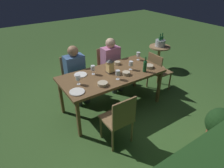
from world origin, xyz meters
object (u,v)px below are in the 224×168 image
(lantern_centerpiece, at_px, (110,65))
(wine_glass_a, at_px, (93,68))
(dining_table, at_px, (112,76))
(bowl_dip, at_px, (149,66))
(ice_bucket, at_px, (160,43))
(plate_a, at_px, (77,92))
(wine_glass_d, at_px, (118,73))
(bowl_bread, at_px, (117,63))
(chair_side_left_b, at_px, (73,75))
(bowl_salad, at_px, (103,84))
(wine_glass_e, at_px, (138,55))
(side_table, at_px, (159,54))
(plate_b, at_px, (81,75))
(green_bottle_on_table, at_px, (145,66))
(wine_glass_b, at_px, (78,78))
(person_in_blue, at_px, (76,72))
(bowl_olives, at_px, (126,73))
(chair_side_right_b, at_px, (119,118))
(potted_plant_corner, at_px, (220,126))
(wine_glass_c, at_px, (131,64))
(chair_side_left_a, at_px, (107,65))
(chair_head_near, at_px, (158,70))
(person_in_pink, at_px, (112,62))

(lantern_centerpiece, distance_m, wine_glass_a, 0.31)
(dining_table, xyz_separation_m, bowl_dip, (-0.73, 0.20, 0.08))
(wine_glass_a, bearing_deg, ice_bucket, -165.22)
(plate_a, bearing_deg, wine_glass_d, 179.32)
(bowl_bread, distance_m, bowl_dip, 0.62)
(chair_side_left_b, distance_m, bowl_salad, 1.14)
(wine_glass_e, xyz_separation_m, side_table, (-1.24, -0.57, -0.44))
(plate_b, bearing_deg, green_bottle_on_table, 153.34)
(bowl_salad, distance_m, side_table, 2.64)
(wine_glass_a, relative_size, wine_glass_b, 1.00)
(person_in_blue, xyz_separation_m, bowl_olives, (-0.61, 0.83, 0.14))
(chair_side_left_b, height_order, wine_glass_e, wine_glass_e)
(chair_side_right_b, relative_size, wine_glass_e, 5.15)
(green_bottle_on_table, bearing_deg, wine_glass_d, -3.27)
(chair_side_right_b, relative_size, green_bottle_on_table, 3.00)
(dining_table, bearing_deg, chair_side_left_b, -62.90)
(chair_side_right_b, xyz_separation_m, potted_plant_corner, (-1.25, 0.86, -0.13))
(bowl_olives, distance_m, bowl_salad, 0.55)
(wine_glass_e, xyz_separation_m, bowl_dip, (0.07, 0.40, -0.09))
(wine_glass_c, height_order, wine_glass_e, same)
(side_table, height_order, potted_plant_corner, potted_plant_corner)
(lantern_centerpiece, height_order, side_table, lantern_centerpiece)
(green_bottle_on_table, relative_size, bowl_olives, 2.11)
(chair_side_right_b, distance_m, potted_plant_corner, 1.52)
(dining_table, height_order, chair_side_left_a, chair_side_left_a)
(chair_side_left_b, relative_size, plate_b, 3.78)
(lantern_centerpiece, bearing_deg, wine_glass_b, 6.19)
(side_table, bearing_deg, bowl_bread, 16.43)
(chair_side_left_b, xyz_separation_m, bowl_olives, (-0.61, 1.02, 0.30))
(bowl_dip, bearing_deg, ice_bucket, -143.37)
(chair_side_right_b, height_order, bowl_olives, chair_side_right_b)
(wine_glass_d, bearing_deg, ice_bucket, -153.92)
(wine_glass_c, height_order, bowl_bread, wine_glass_c)
(wine_glass_d, relative_size, potted_plant_corner, 0.26)
(lantern_centerpiece, relative_size, bowl_bread, 2.30)
(lantern_centerpiece, height_order, plate_a, lantern_centerpiece)
(wine_glass_b, xyz_separation_m, wine_glass_c, (-1.05, 0.04, 0.00))
(wine_glass_a, relative_size, bowl_bread, 1.47)
(person_in_blue, bearing_deg, bowl_olives, 126.41)
(chair_head_near, height_order, side_table, chair_head_near)
(wine_glass_a, bearing_deg, green_bottle_on_table, 152.80)
(chair_side_left_b, height_order, wine_glass_d, wine_glass_d)
(chair_side_left_b, bearing_deg, person_in_blue, 90.00)
(person_in_pink, height_order, side_table, person_in_pink)
(bowl_dip, bearing_deg, person_in_pink, -70.32)
(wine_glass_d, relative_size, plate_a, 0.71)
(wine_glass_a, height_order, ice_bucket, ice_bucket)
(wine_glass_b, bearing_deg, wine_glass_a, -154.09)
(chair_side_right_b, height_order, wine_glass_e, wine_glass_e)
(person_in_blue, relative_size, wine_glass_b, 6.80)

